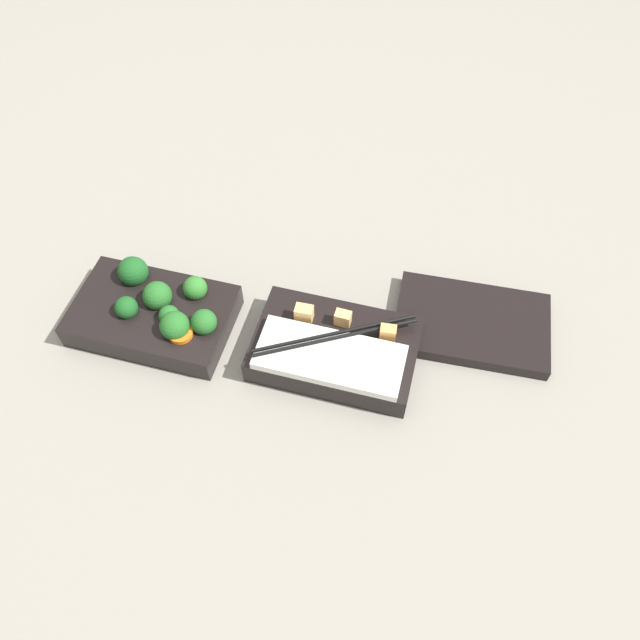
# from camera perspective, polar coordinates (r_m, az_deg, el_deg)

# --- Properties ---
(ground_plane) EXTENTS (3.00, 3.00, 0.00)m
(ground_plane) POSITION_cam_1_polar(r_m,az_deg,el_deg) (0.88, -6.52, -2.26)
(ground_plane) COLOR gray
(bento_tray_vegetable) EXTENTS (0.22, 0.14, 0.07)m
(bento_tray_vegetable) POSITION_cam_1_polar(r_m,az_deg,el_deg) (0.90, -14.79, 0.69)
(bento_tray_vegetable) COLOR black
(bento_tray_vegetable) RESTS_ON ground_plane
(bento_tray_rice) EXTENTS (0.22, 0.14, 0.06)m
(bento_tray_rice) POSITION_cam_1_polar(r_m,az_deg,el_deg) (0.84, 1.34, -2.73)
(bento_tray_rice) COLOR black
(bento_tray_rice) RESTS_ON ground_plane
(bento_lid) EXTENTS (0.22, 0.15, 0.02)m
(bento_lid) POSITION_cam_1_polar(r_m,az_deg,el_deg) (0.91, 13.69, -0.32)
(bento_lid) COLOR black
(bento_lid) RESTS_ON ground_plane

